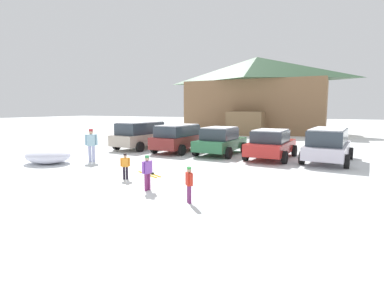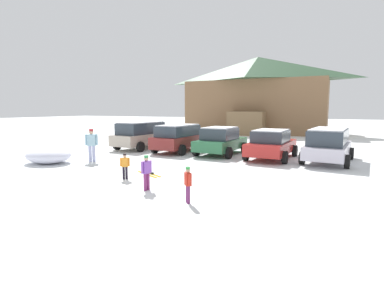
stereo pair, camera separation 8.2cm
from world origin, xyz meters
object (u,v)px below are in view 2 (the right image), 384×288
skier_child_in_purple_jacket (146,171)px  skier_child_in_red_jacket (188,183)px  skier_child_in_orange_jacket (125,165)px  parked_red_sedan (271,144)px  parked_green_coupe (221,141)px  parked_maroon_van (179,137)px  plowed_snow_pile (48,155)px  parked_beige_suv (142,134)px  pair_of_skis (149,174)px  ski_lodge (257,94)px  parked_silver_wagon (328,144)px  skier_adult_in_blue_parka (92,143)px

skier_child_in_purple_jacket → skier_child_in_red_jacket: skier_child_in_purple_jacket is taller
skier_child_in_orange_jacket → parked_red_sedan: bearing=60.7°
parked_green_coupe → skier_child_in_purple_jacket: 8.42m
parked_maroon_van → parked_red_sedan: (5.73, -0.12, -0.11)m
skier_child_in_orange_jacket → plowed_snow_pile: bearing=169.1°
parked_beige_suv → parked_green_coupe: 5.75m
pair_of_skis → plowed_snow_pile: bearing=-179.7°
skier_child_in_orange_jacket → skier_child_in_red_jacket: 3.78m
ski_lodge → parked_green_coupe: bearing=-82.8°
parked_silver_wagon → parked_green_coupe: bearing=-180.0°
parked_maroon_van → skier_child_in_purple_jacket: 8.95m
parked_beige_suv → skier_child_in_orange_jacket: size_ratio=4.56×
parked_beige_suv → skier_child_in_red_jacket: parked_beige_suv is taller
parked_beige_suv → ski_lodge: bearing=78.6°
parked_beige_suv → parked_maroon_van: bearing=-5.3°
parked_green_coupe → skier_child_in_purple_jacket: (0.54, -8.40, -0.16)m
parked_red_sedan → parked_green_coupe: bearing=176.0°
parked_red_sedan → parked_silver_wagon: size_ratio=0.92×
parked_beige_suv → parked_maroon_van: size_ratio=1.09×
parked_green_coupe → plowed_snow_pile: size_ratio=1.76×
skier_child_in_purple_jacket → skier_child_in_orange_jacket: 1.89m
ski_lodge → parked_red_sedan: 18.91m
parked_red_sedan → plowed_snow_pile: 11.46m
skier_adult_in_blue_parka → pair_of_skis: 4.55m
skier_child_in_orange_jacket → parked_maroon_van: bearing=102.7°
parked_maroon_van → pair_of_skis: parked_maroon_van is taller
parked_maroon_van → skier_child_in_orange_jacket: size_ratio=4.17×
parked_beige_suv → parked_green_coupe: size_ratio=1.10×
parked_red_sedan → skier_adult_in_blue_parka: (-8.00, -4.93, 0.14)m
ski_lodge → parked_red_sedan: bearing=-73.7°
skier_child_in_purple_jacket → pair_of_skis: size_ratio=0.80×
ski_lodge → plowed_snow_pile: size_ratio=6.64×
parked_green_coupe → plowed_snow_pile: 9.24m
parked_beige_suv → parked_green_coupe: (5.75, -0.20, -0.14)m
parked_red_sedan → parked_beige_suv: bearing=177.4°
parked_silver_wagon → parked_red_sedan: bearing=-175.7°
parked_red_sedan → skier_child_in_orange_jacket: size_ratio=4.40×
ski_lodge → skier_child_in_orange_jacket: ski_lodge is taller
parked_silver_wagon → skier_child_in_red_jacket: 9.63m
ski_lodge → pair_of_skis: 24.41m
skier_child_in_orange_jacket → pair_of_skis: skier_child_in_orange_jacket is taller
ski_lodge → skier_adult_in_blue_parka: bearing=-97.0°
parked_beige_suv → plowed_snow_pile: (-0.92, -6.58, -0.58)m
parked_red_sedan → skier_child_in_purple_jacket: bearing=-106.5°
skier_adult_in_blue_parka → skier_child_in_orange_jacket: size_ratio=1.69×
parked_beige_suv → parked_silver_wagon: size_ratio=0.95×
parked_beige_suv → skier_child_in_orange_jacket: 8.97m
parked_maroon_van → parked_red_sedan: bearing=-1.2°
parked_maroon_van → parked_silver_wagon: (8.51, 0.09, 0.01)m
parked_beige_suv → plowed_snow_pile: size_ratio=1.93×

